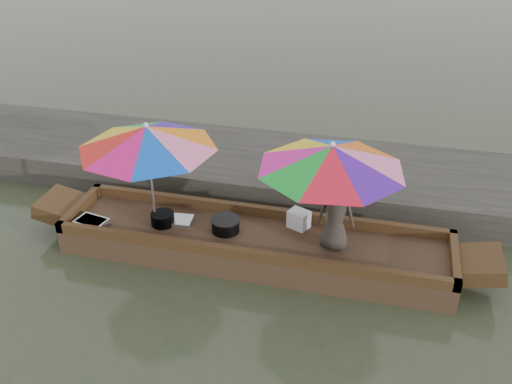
% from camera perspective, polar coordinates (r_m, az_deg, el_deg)
% --- Properties ---
extents(water, '(80.00, 80.00, 0.00)m').
position_cam_1_polar(water, '(8.18, -0.17, -6.43)').
color(water, '#323A26').
rests_on(water, ground).
extents(dock, '(22.00, 2.20, 0.50)m').
position_cam_1_polar(dock, '(9.87, 2.94, 2.10)').
color(dock, '#2D2B26').
rests_on(dock, ground).
extents(boat_hull, '(5.45, 1.20, 0.35)m').
position_cam_1_polar(boat_hull, '(8.07, -0.17, -5.43)').
color(boat_hull, '#3A2419').
rests_on(boat_hull, water).
extents(cooking_pot, '(0.34, 0.34, 0.18)m').
position_cam_1_polar(cooking_pot, '(8.29, -9.32, -2.65)').
color(cooking_pot, black).
rests_on(cooking_pot, boat_hull).
extents(tray_crayfish, '(0.49, 0.39, 0.09)m').
position_cam_1_polar(tray_crayfish, '(8.51, -16.12, -2.97)').
color(tray_crayfish, silver).
rests_on(tray_crayfish, boat_hull).
extents(tray_scallop, '(0.47, 0.34, 0.06)m').
position_cam_1_polar(tray_scallop, '(8.33, -7.91, -2.84)').
color(tray_scallop, silver).
rests_on(tray_scallop, boat_hull).
extents(charcoal_grill, '(0.39, 0.39, 0.18)m').
position_cam_1_polar(charcoal_grill, '(8.04, -3.06, -3.36)').
color(charcoal_grill, black).
rests_on(charcoal_grill, boat_hull).
extents(supply_bag, '(0.34, 0.31, 0.26)m').
position_cam_1_polar(supply_bag, '(8.12, 4.30, -2.73)').
color(supply_bag, silver).
rests_on(supply_bag, boat_hull).
extents(vendor, '(0.52, 0.35, 1.02)m').
position_cam_1_polar(vendor, '(7.55, 8.01, -2.30)').
color(vendor, '#373029').
rests_on(vendor, boat_hull).
extents(umbrella_bow, '(2.23, 2.23, 1.55)m').
position_cam_1_polar(umbrella_bow, '(8.01, -10.47, 1.69)').
color(umbrella_bow, orange).
rests_on(umbrella_bow, boat_hull).
extents(umbrella_stern, '(2.35, 2.35, 1.55)m').
position_cam_1_polar(umbrella_stern, '(7.42, 7.30, -0.45)').
color(umbrella_stern, pink).
rests_on(umbrella_stern, boat_hull).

